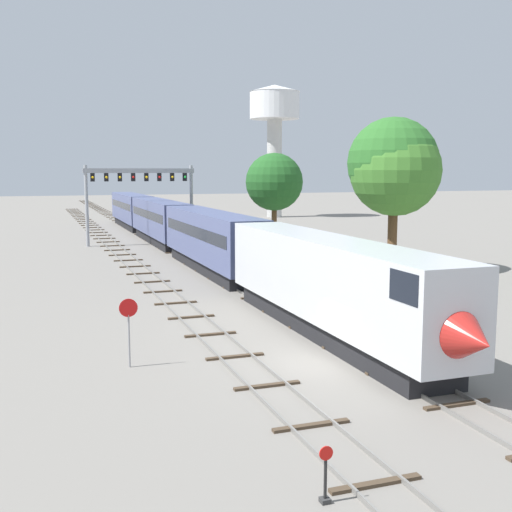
% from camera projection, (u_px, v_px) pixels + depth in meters
% --- Properties ---
extents(ground_plane, '(400.00, 400.00, 0.00)m').
position_uv_depth(ground_plane, '(328.00, 363.00, 26.81)').
color(ground_plane, gray).
extents(track_main, '(2.60, 200.00, 0.16)m').
position_uv_depth(track_main, '(142.00, 232.00, 83.55)').
color(track_main, slate).
rests_on(track_main, ground).
extents(track_near, '(2.60, 160.00, 0.16)m').
position_uv_depth(track_near, '(120.00, 252.00, 63.04)').
color(track_near, slate).
rests_on(track_near, ground).
extents(passenger_train, '(3.04, 86.80, 4.80)m').
position_uv_depth(passenger_train, '(180.00, 228.00, 61.75)').
color(passenger_train, silver).
rests_on(passenger_train, ground).
extents(signal_gantry, '(12.10, 0.49, 8.71)m').
position_uv_depth(signal_gantry, '(140.00, 186.00, 69.51)').
color(signal_gantry, '#999BA0').
rests_on(signal_gantry, ground).
extents(water_tower, '(8.82, 8.82, 22.93)m').
position_uv_depth(water_tower, '(275.00, 116.00, 110.48)').
color(water_tower, beige).
rests_on(water_tower, ground).
extents(switch_stand, '(0.36, 0.24, 1.46)m').
position_uv_depth(switch_stand, '(325.00, 483.00, 15.39)').
color(switch_stand, black).
rests_on(switch_stand, ground).
extents(stop_sign, '(0.76, 0.08, 2.88)m').
position_uv_depth(stop_sign, '(129.00, 323.00, 25.95)').
color(stop_sign, gray).
rests_on(stop_sign, ground).
extents(trackside_tree_left, '(7.22, 7.22, 11.72)m').
position_uv_depth(trackside_tree_left, '(395.00, 171.00, 50.01)').
color(trackside_tree_left, brown).
rests_on(trackside_tree_left, ground).
extents(trackside_tree_mid, '(6.08, 6.08, 9.98)m').
position_uv_depth(trackside_tree_mid, '(274.00, 182.00, 67.01)').
color(trackside_tree_mid, brown).
rests_on(trackside_tree_mid, ground).
extents(trackside_tree_right, '(7.22, 7.22, 12.30)m').
position_uv_depth(trackside_tree_right, '(393.00, 163.00, 50.16)').
color(trackside_tree_right, brown).
rests_on(trackside_tree_right, ground).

